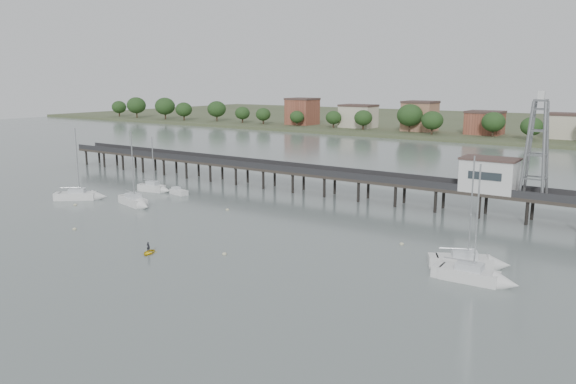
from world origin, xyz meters
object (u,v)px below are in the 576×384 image
sailboat_b (156,188)px  white_tender (178,192)px  pier (346,177)px  sailboat_d (481,278)px  sailboat_f (137,203)px  yellow_dinghy (149,254)px  lattice_tower (537,149)px  sailboat_c (476,262)px  sailboat_a (85,196)px

sailboat_b → white_tender: 5.23m
pier → sailboat_d: sailboat_d is taller
sailboat_f → yellow_dinghy: bearing=-23.8°
sailboat_d → yellow_dinghy: 39.00m
white_tender → sailboat_f: bearing=-72.4°
pier → sailboat_b: size_ratio=13.79×
pier → white_tender: pier is taller
sailboat_b → sailboat_f: size_ratio=0.82×
lattice_tower → sailboat_c: 27.66m
sailboat_a → sailboat_f: size_ratio=1.02×
lattice_tower → sailboat_f: 63.86m
sailboat_a → sailboat_f: 12.15m
pier → sailboat_a: 47.05m
sailboat_c → sailboat_f: (-56.61, -0.70, 0.00)m
lattice_tower → sailboat_d: size_ratio=1.16×
sailboat_a → sailboat_b: bearing=26.2°
pier → sailboat_b: 36.22m
white_tender → pier: bearing=39.0°
sailboat_d → sailboat_f: 58.72m
sailboat_d → sailboat_f: sailboat_d is taller
sailboat_c → white_tender: sailboat_c is taller
lattice_tower → sailboat_b: lattice_tower is taller
pier → sailboat_a: sailboat_a is taller
sailboat_b → sailboat_d: bearing=-21.6°
sailboat_b → sailboat_c: sailboat_c is taller
sailboat_d → yellow_dinghy: size_ratio=5.82×
sailboat_a → lattice_tower: bearing=-17.8°
pier → lattice_tower: (31.50, 0.00, 7.31)m
sailboat_a → white_tender: sailboat_a is taller
lattice_tower → yellow_dinghy: bearing=-129.4°
sailboat_b → sailboat_f: (6.67, -10.46, -0.01)m
sailboat_b → yellow_dinghy: sailboat_b is taller
pier → lattice_tower: bearing=0.0°
sailboat_d → white_tender: (-60.08, 15.11, -0.18)m
sailboat_c → white_tender: size_ratio=3.35×
sailboat_f → white_tender: 11.25m
lattice_tower → sailboat_b: size_ratio=1.42×
sailboat_f → sailboat_b: bearing=136.5°
sailboat_d → sailboat_b: bearing=165.4°
lattice_tower → sailboat_a: 75.41m
sailboat_f → pier: bearing=59.6°
sailboat_b → yellow_dinghy: 39.45m
pier → sailboat_f: 36.94m
lattice_tower → sailboat_c: lattice_tower is taller
sailboat_d → sailboat_b: sailboat_d is taller
pier → sailboat_c: bearing=-39.7°
lattice_tower → white_tender: bearing=-165.5°
sailboat_c → sailboat_f: bearing=154.1°
sailboat_c → sailboat_b: bearing=144.6°
pier → lattice_tower: size_ratio=9.68×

